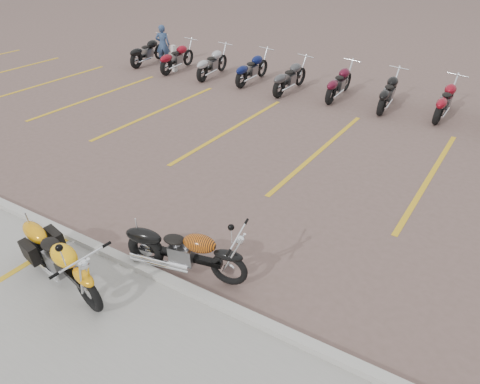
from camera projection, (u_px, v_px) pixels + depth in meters
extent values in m
plane|color=brown|center=(235.00, 224.00, 8.97)|extent=(100.00, 100.00, 0.00)
cube|color=#ADAAA3|center=(167.00, 280.00, 7.48)|extent=(60.00, 0.18, 0.12)
torus|color=black|center=(91.00, 292.00, 6.83)|extent=(0.67, 0.25, 0.66)
torus|color=black|center=(43.00, 247.00, 7.80)|extent=(0.72, 0.32, 0.70)
cube|color=black|center=(65.00, 265.00, 7.28)|extent=(1.32, 0.41, 0.10)
cube|color=slate|center=(63.00, 260.00, 7.29)|extent=(0.48, 0.39, 0.35)
ellipsoid|color=#FFB30D|center=(70.00, 254.00, 6.93)|extent=(0.65, 0.45, 0.30)
ellipsoid|color=black|center=(55.00, 243.00, 7.24)|extent=(0.44, 0.34, 0.12)
torus|color=black|center=(230.00, 269.00, 7.32)|extent=(0.63, 0.23, 0.62)
torus|color=black|center=(147.00, 250.00, 7.77)|extent=(0.68, 0.30, 0.66)
cube|color=black|center=(187.00, 256.00, 7.52)|extent=(1.23, 0.37, 0.10)
cube|color=slate|center=(184.00, 253.00, 7.50)|extent=(0.45, 0.36, 0.32)
ellipsoid|color=black|center=(201.00, 242.00, 7.26)|extent=(0.60, 0.41, 0.29)
ellipsoid|color=black|center=(176.00, 239.00, 7.42)|extent=(0.42, 0.32, 0.11)
imported|color=navy|center=(163.00, 45.00, 18.93)|extent=(0.68, 0.61, 1.56)
cube|color=silver|center=(174.00, 58.00, 18.10)|extent=(0.17, 0.17, 1.00)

